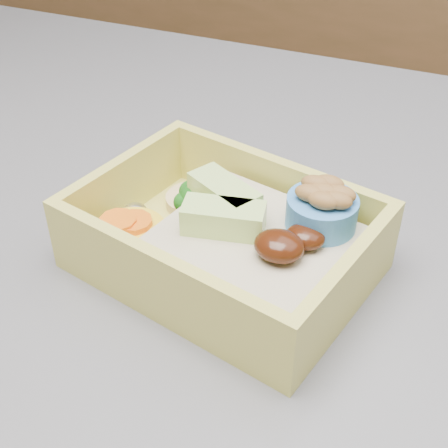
% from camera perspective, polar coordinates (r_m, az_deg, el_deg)
% --- Properties ---
extents(bento_box, '(0.23, 0.19, 0.08)m').
position_cam_1_polar(bento_box, '(0.45, 0.86, -1.50)').
color(bento_box, '#D0C755').
rests_on(bento_box, island).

